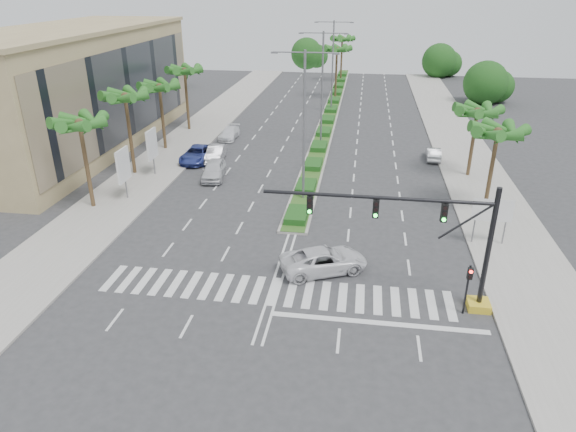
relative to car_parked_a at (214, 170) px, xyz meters
The scene contains 28 objects.
ground 20.03m from the car_parked_a, 64.04° to the right, with size 160.00×160.00×0.00m, color #333335.
footpath_right 24.06m from the car_parked_a, ahead, with size 6.00×120.00×0.15m, color gray.
footpath_left 6.79m from the car_parked_a, 162.68° to the left, with size 6.00×120.00×0.15m, color gray.
median 28.40m from the car_parked_a, 72.03° to the left, with size 2.20×75.00×0.20m, color gray.
median_grass 28.40m from the car_parked_a, 72.03° to the left, with size 1.80×75.00×0.04m, color #2E571E.
building 19.71m from the car_parked_a, 155.09° to the left, with size 12.00×36.00×12.00m, color tan.
signal_gantry 25.61m from the car_parked_a, 44.94° to the right, with size 12.60×1.20×7.20m.
pedestrian_signal 26.92m from the car_parked_a, 43.96° to the right, with size 0.28×0.36×3.00m.
direction_sign 24.46m from the car_parked_a, 24.19° to the right, with size 2.70×0.11×3.40m.
billboard_near 8.57m from the car_parked_a, 133.77° to the right, with size 0.18×2.10×4.35m.
billboard_far 6.13m from the car_parked_a, behind, with size 0.18×2.10×4.35m.
palm_left_near 12.58m from the car_parked_a, 134.08° to the right, with size 4.57×4.68×7.55m.
palm_left_mid 9.96m from the car_parked_a, behind, with size 4.57×4.68×7.95m.
palm_left_far 12.51m from the car_parked_a, 134.02° to the left, with size 4.57×4.68×7.35m.
palm_left_end 18.79m from the car_parked_a, 115.80° to the left, with size 4.57×4.68×7.75m.
palm_right_near 24.21m from the car_parked_a, ahead, with size 4.57×4.68×7.05m.
palm_right_far 24.15m from the car_parked_a, ahead, with size 4.57×4.68×6.75m.
palm_median_a 38.56m from the car_parked_a, 76.68° to the left, with size 4.57×4.68×8.05m.
palm_median_b 53.12m from the car_parked_a, 80.44° to the left, with size 4.57×4.68×8.05m.
streetlight_near 11.34m from the car_parked_a, 24.50° to the right, with size 5.10×0.25×12.00m.
streetlight_mid 16.03m from the car_parked_a, 53.89° to the left, with size 5.10×0.25×12.00m.
streetlight_far 29.95m from the car_parked_a, 72.63° to the left, with size 5.10×0.25×12.00m.
car_parked_a is the anchor object (origin of this frame).
car_parked_b 5.18m from the car_parked_a, 103.87° to the left, with size 1.60×4.58×1.51m, color #AEADB2.
car_parked_c 5.45m from the car_parked_a, 123.93° to the left, with size 2.49×5.40×1.50m, color navy.
car_parked_d 13.17m from the car_parked_a, 98.29° to the left, with size 1.80×4.42×1.28m, color white.
car_crossing 19.01m from the car_parked_a, 53.10° to the right, with size 2.51×5.45×1.51m, color silver.
car_right 22.29m from the car_parked_a, 22.71° to the left, with size 1.34×3.85×1.27m, color #B7B8BC.
Camera 1 is at (4.57, -25.10, 16.53)m, focal length 32.00 mm.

